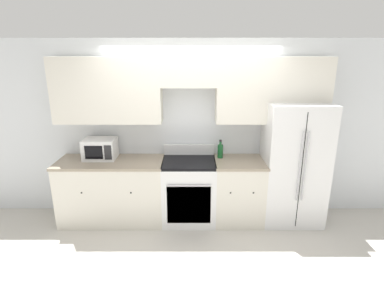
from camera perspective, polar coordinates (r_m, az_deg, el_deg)
name	(u,v)px	position (r m, az deg, el deg)	size (l,w,h in m)	color
ground_plane	(192,230)	(4.40, -0.02, -16.12)	(12.00, 12.00, 0.00)	beige
wall_back	(192,112)	(4.34, 0.03, 6.06)	(8.00, 0.39, 2.60)	silver
lower_cabinets_left	(114,190)	(4.59, -14.69, -8.56)	(1.51, 0.64, 0.93)	silver
lower_cabinets_right	(239,191)	(4.49, 9.00, -8.78)	(0.71, 0.64, 0.93)	silver
oven_range	(190,190)	(4.44, -0.38, -8.82)	(0.76, 0.65, 1.09)	white
refrigerator	(293,163)	(4.58, 18.71, -3.37)	(0.86, 0.80, 1.76)	white
microwave	(101,149)	(4.51, -16.88, -0.85)	(0.45, 0.35, 0.29)	white
bottle	(221,151)	(4.38, 5.61, -1.28)	(0.08, 0.08, 0.27)	#195928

